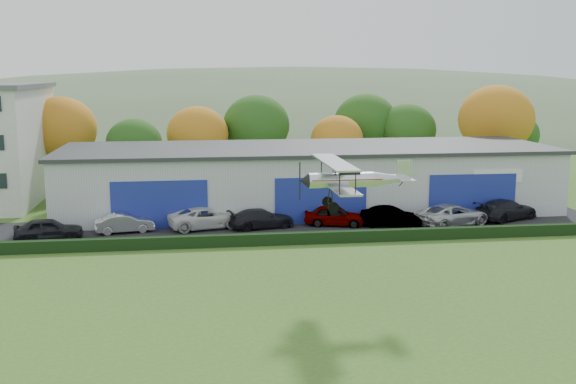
{
  "coord_description": "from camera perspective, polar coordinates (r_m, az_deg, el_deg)",
  "views": [
    {
      "loc": [
        -4.47,
        -28.15,
        11.45
      ],
      "look_at": [
        0.8,
        9.8,
        4.71
      ],
      "focal_mm": 42.85,
      "sensor_mm": 36.0,
      "label": 1
    }
  ],
  "objects": [
    {
      "name": "car_7",
      "position": [
        56.02,
        17.64,
        -1.4
      ],
      "size": [
        5.95,
        4.35,
        1.6
      ],
      "primitive_type": "imported",
      "rotation": [
        0.0,
        0.0,
        2.0
      ],
      "color": "black",
      "rests_on": "apron"
    },
    {
      "name": "biplane",
      "position": [
        35.08,
        5.22,
        1.15
      ],
      "size": [
        5.84,
        6.63,
        2.5
      ],
      "rotation": [
        0.0,
        0.0,
        0.0
      ],
      "color": "silver"
    },
    {
      "name": "car_4",
      "position": [
        51.53,
        3.89,
        -1.95
      ],
      "size": [
        4.83,
        2.89,
        1.54
      ],
      "primitive_type": "imported",
      "rotation": [
        0.0,
        0.0,
        1.32
      ],
      "color": "gray",
      "rests_on": "apron"
    },
    {
      "name": "car_6",
      "position": [
        52.79,
        13.49,
        -1.86
      ],
      "size": [
        6.52,
        4.81,
        1.65
      ],
      "primitive_type": "imported",
      "rotation": [
        0.0,
        0.0,
        1.97
      ],
      "color": "silver",
      "rests_on": "apron"
    },
    {
      "name": "car_2",
      "position": [
        50.9,
        -6.78,
        -2.14
      ],
      "size": [
        6.02,
        3.83,
        1.55
      ],
      "primitive_type": "imported",
      "rotation": [
        0.0,
        0.0,
        1.81
      ],
      "color": "silver",
      "rests_on": "apron"
    },
    {
      "name": "tree_belt",
      "position": [
        69.23,
        -3.48,
        5.12
      ],
      "size": [
        75.7,
        13.22,
        10.12
      ],
      "color": "#3D2614",
      "rests_on": "ground"
    },
    {
      "name": "car_3",
      "position": [
        50.67,
        -2.23,
        -2.21
      ],
      "size": [
        5.21,
        3.06,
        1.42
      ],
      "primitive_type": "imported",
      "rotation": [
        0.0,
        0.0,
        1.8
      ],
      "color": "black",
      "rests_on": "apron"
    },
    {
      "name": "hangar",
      "position": [
        57.6,
        1.65,
        1.2
      ],
      "size": [
        40.6,
        12.6,
        5.3
      ],
      "color": "#B2B7BC",
      "rests_on": "ground"
    },
    {
      "name": "ground",
      "position": [
        30.72,
        1.06,
        -11.91
      ],
      "size": [
        300.0,
        300.0,
        0.0
      ],
      "primitive_type": "plane",
      "color": "#386720",
      "rests_on": "ground"
    },
    {
      "name": "hedge",
      "position": [
        46.32,
        1.61,
        -3.82
      ],
      "size": [
        46.0,
        0.6,
        0.8
      ],
      "primitive_type": "cube",
      "color": "black",
      "rests_on": "ground"
    },
    {
      "name": "distant_hills",
      "position": [
        169.93,
        -7.8,
        1.6
      ],
      "size": [
        430.0,
        196.0,
        56.0
      ],
      "color": "#4C6642",
      "rests_on": "ground"
    },
    {
      "name": "car_0",
      "position": [
        49.67,
        -19.25,
        -2.94
      ],
      "size": [
        4.8,
        2.6,
        1.55
      ],
      "primitive_type": "imported",
      "rotation": [
        0.0,
        0.0,
        1.75
      ],
      "color": "black",
      "rests_on": "apron"
    },
    {
      "name": "car_5",
      "position": [
        51.55,
        8.53,
        -2.05
      ],
      "size": [
        4.81,
        2.87,
        1.5
      ],
      "primitive_type": "imported",
      "rotation": [
        0.0,
        0.0,
        1.27
      ],
      "color": "gray",
      "rests_on": "apron"
    },
    {
      "name": "apron",
      "position": [
        51.01,
        0.72,
        -2.96
      ],
      "size": [
        48.0,
        9.0,
        0.05
      ],
      "primitive_type": "cube",
      "color": "black",
      "rests_on": "ground"
    },
    {
      "name": "car_1",
      "position": [
        50.6,
        -13.41,
        -2.52
      ],
      "size": [
        4.37,
        2.22,
        1.37
      ],
      "primitive_type": "imported",
      "rotation": [
        0.0,
        0.0,
        1.76
      ],
      "color": "silver",
      "rests_on": "apron"
    }
  ]
}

